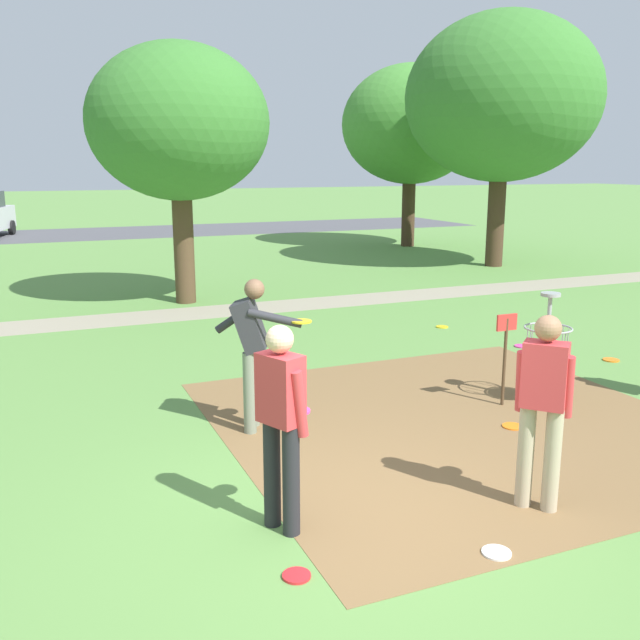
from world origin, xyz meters
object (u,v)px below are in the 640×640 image
(frisbee_far_left, at_px, (497,553))
(frisbee_scattered_a, at_px, (442,327))
(player_throwing, at_px, (543,401))
(frisbee_scattered_b, at_px, (522,346))
(tree_mid_center, at_px, (502,99))
(frisbee_far_right, at_px, (513,426))
(player_waiting_left, at_px, (252,344))
(player_waiting_right, at_px, (281,417))
(disc_golf_basket, at_px, (543,344))
(tree_near_right, at_px, (411,125))
(frisbee_near_basket, at_px, (611,360))
(frisbee_mid_grass, at_px, (297,576))
(tree_near_left, at_px, (179,124))

(frisbee_far_left, height_order, frisbee_scattered_a, same)
(player_throwing, bearing_deg, frisbee_scattered_b, 52.43)
(tree_mid_center, bearing_deg, frisbee_far_right, -125.62)
(player_waiting_left, height_order, frisbee_far_right, player_waiting_left)
(tree_mid_center, bearing_deg, player_waiting_right, -132.56)
(frisbee_scattered_a, height_order, tree_mid_center, tree_mid_center)
(frisbee_far_left, height_order, frisbee_far_right, same)
(disc_golf_basket, height_order, player_waiting_right, player_waiting_right)
(tree_near_right, bearing_deg, frisbee_scattered_b, -112.46)
(frisbee_far_left, xyz_separation_m, frisbee_scattered_b, (4.20, 4.95, 0.00))
(frisbee_near_basket, height_order, frisbee_far_left, same)
(player_waiting_right, xyz_separation_m, frisbee_far_left, (1.38, -1.00, -0.96))
(disc_golf_basket, distance_m, tree_near_right, 17.46)
(disc_golf_basket, xyz_separation_m, frisbee_scattered_a, (1.12, 3.97, -0.74))
(player_waiting_left, relative_size, player_waiting_right, 1.00)
(frisbee_scattered_b, xyz_separation_m, tree_near_right, (5.50, 13.30, 4.25))
(frisbee_mid_grass, distance_m, frisbee_far_left, 1.55)
(frisbee_scattered_a, bearing_deg, frisbee_near_basket, -68.09)
(tree_near_right, bearing_deg, frisbee_scattered_a, -117.10)
(tree_near_right, relative_size, tree_mid_center, 0.90)
(frisbee_far_right, distance_m, tree_near_right, 18.48)
(frisbee_mid_grass, height_order, tree_mid_center, tree_mid_center)
(frisbee_scattered_a, relative_size, tree_near_right, 0.04)
(frisbee_near_basket, bearing_deg, frisbee_scattered_a, 111.91)
(player_waiting_right, bearing_deg, frisbee_scattered_a, 47.68)
(player_throwing, bearing_deg, disc_golf_basket, 49.53)
(frisbee_scattered_b, relative_size, tree_near_right, 0.04)
(disc_golf_basket, distance_m, tree_mid_center, 12.83)
(tree_mid_center, bearing_deg, frisbee_mid_grass, -131.31)
(frisbee_mid_grass, relative_size, frisbee_scattered_a, 0.95)
(tree_near_right, height_order, tree_mid_center, tree_mid_center)
(frisbee_mid_grass, relative_size, tree_near_right, 0.03)
(frisbee_mid_grass, bearing_deg, frisbee_scattered_a, 50.17)
(player_waiting_left, bearing_deg, player_waiting_right, -101.53)
(frisbee_near_basket, bearing_deg, player_waiting_left, -174.44)
(frisbee_far_left, bearing_deg, tree_near_left, 90.20)
(frisbee_far_left, height_order, tree_near_right, tree_near_right)
(frisbee_mid_grass, height_order, frisbee_far_left, same)
(disc_golf_basket, relative_size, player_waiting_right, 0.81)
(frisbee_mid_grass, distance_m, tree_near_right, 21.58)
(frisbee_mid_grass, bearing_deg, tree_mid_center, 48.69)
(player_throwing, relative_size, frisbee_near_basket, 7.08)
(frisbee_far_left, bearing_deg, frisbee_near_basket, 37.38)
(frisbee_near_basket, bearing_deg, player_throwing, -141.73)
(player_throwing, relative_size, player_waiting_left, 1.00)
(player_waiting_right, relative_size, frisbee_far_right, 7.32)
(player_waiting_left, bearing_deg, player_throwing, -57.84)
(frisbee_mid_grass, xyz_separation_m, tree_near_left, (1.48, 10.51, 3.71))
(frisbee_scattered_b, bearing_deg, frisbee_scattered_a, 104.70)
(player_waiting_left, relative_size, frisbee_far_left, 7.54)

